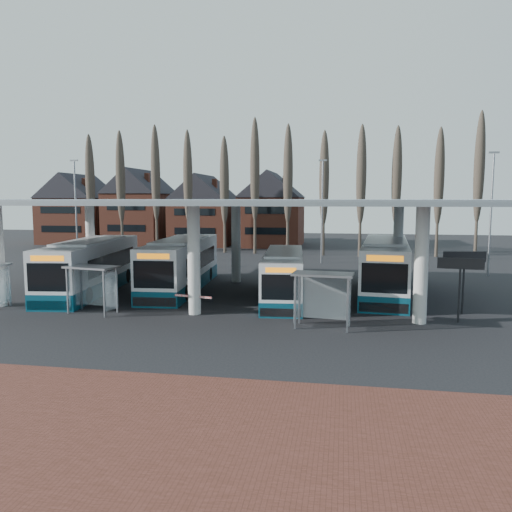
% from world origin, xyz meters
% --- Properties ---
extents(ground, '(140.00, 140.00, 0.00)m').
position_xyz_m(ground, '(0.00, 0.00, 0.00)').
color(ground, black).
rests_on(ground, ground).
extents(brick_strip, '(70.00, 10.00, 0.03)m').
position_xyz_m(brick_strip, '(0.00, -12.00, 0.01)').
color(brick_strip, brown).
rests_on(brick_strip, ground).
extents(station_canopy, '(32.00, 16.00, 6.34)m').
position_xyz_m(station_canopy, '(0.00, 8.00, 5.68)').
color(station_canopy, silver).
rests_on(station_canopy, ground).
extents(poplar_row, '(45.10, 1.10, 14.50)m').
position_xyz_m(poplar_row, '(0.00, 33.00, 8.78)').
color(poplar_row, '#473D33').
rests_on(poplar_row, ground).
extents(townhouse_row, '(36.80, 10.30, 12.25)m').
position_xyz_m(townhouse_row, '(-15.75, 44.00, 5.94)').
color(townhouse_row, brown).
rests_on(townhouse_row, ground).
extents(lamp_post_a, '(0.80, 0.16, 10.17)m').
position_xyz_m(lamp_post_a, '(-18.00, 22.00, 5.34)').
color(lamp_post_a, slate).
rests_on(lamp_post_a, ground).
extents(lamp_post_b, '(0.80, 0.16, 10.17)m').
position_xyz_m(lamp_post_b, '(6.00, 26.00, 5.34)').
color(lamp_post_b, slate).
rests_on(lamp_post_b, ground).
extents(lamp_post_c, '(0.80, 0.16, 10.17)m').
position_xyz_m(lamp_post_c, '(20.00, 20.00, 5.34)').
color(lamp_post_c, slate).
rests_on(lamp_post_c, ground).
extents(bus_0, '(4.32, 13.14, 3.58)m').
position_xyz_m(bus_0, '(-9.00, 7.99, 1.69)').
color(bus_0, silver).
rests_on(bus_0, ground).
extents(bus_1, '(3.65, 13.07, 3.59)m').
position_xyz_m(bus_1, '(-3.19, 9.97, 1.69)').
color(bus_1, silver).
rests_on(bus_1, ground).
extents(bus_2, '(3.32, 11.20, 3.07)m').
position_xyz_m(bus_2, '(4.35, 7.77, 1.45)').
color(bus_2, silver).
rests_on(bus_2, ground).
extents(bus_3, '(3.97, 13.41, 3.67)m').
position_xyz_m(bus_3, '(10.91, 10.73, 1.73)').
color(bus_3, silver).
rests_on(bus_3, ground).
extents(shelter_1, '(3.08, 1.94, 2.66)m').
position_xyz_m(shelter_1, '(-5.64, 1.83, 1.93)').
color(shelter_1, gray).
rests_on(shelter_1, ground).
extents(shelter_2, '(3.08, 1.75, 2.74)m').
position_xyz_m(shelter_2, '(7.13, 0.82, 2.00)').
color(shelter_2, gray).
rests_on(shelter_2, ground).
extents(info_sign_0, '(2.24, 0.49, 3.35)m').
position_xyz_m(info_sign_0, '(14.00, 2.98, 2.81)').
color(info_sign_0, black).
rests_on(info_sign_0, ground).
extents(info_sign_1, '(2.33, 0.58, 3.49)m').
position_xyz_m(info_sign_1, '(14.66, 5.06, 2.93)').
color(info_sign_1, black).
rests_on(info_sign_1, ground).
extents(barrier, '(2.24, 0.83, 1.13)m').
position_xyz_m(barrier, '(-0.08, 2.66, 0.88)').
color(barrier, black).
rests_on(barrier, ground).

